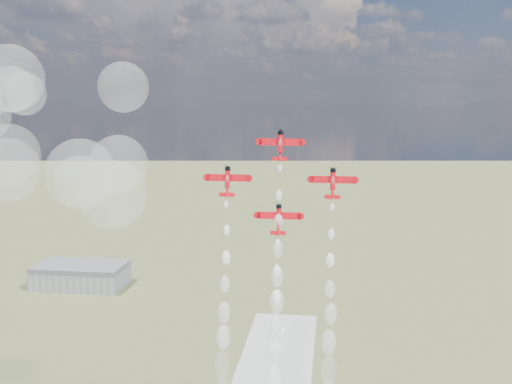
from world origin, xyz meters
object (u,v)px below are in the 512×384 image
Objects in this scene: hangar at (81,275)px; plane_lead at (280,145)px; plane_left at (227,181)px; plane_right at (333,183)px; plane_slot at (279,219)px.

plane_lead is at bearing -51.62° from hangar.
plane_left reaches higher than hangar.
hangar is at bearing 125.04° from plane_left.
plane_slot is (-13.38, -1.87, -9.18)m from plane_right.
plane_left is at bearing 172.03° from plane_slot.
plane_left is at bearing -54.96° from hangar.
plane_lead reaches higher than hangar.
hangar is at bearing 130.85° from plane_right.
plane_lead is 1.00× the size of plane_slot.
plane_left is (-13.38, -1.87, -9.18)m from plane_lead.
plane_right is 1.00× the size of plane_slot.
plane_slot is at bearing -52.25° from hangar.
plane_lead reaches higher than plane_right.
plane_right reaches higher than hangar.
plane_lead is at bearing 90.00° from plane_slot.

